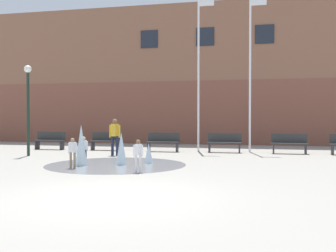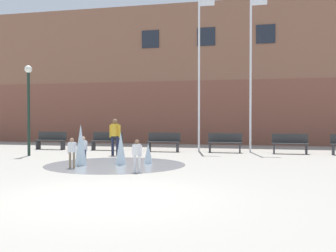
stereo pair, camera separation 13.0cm
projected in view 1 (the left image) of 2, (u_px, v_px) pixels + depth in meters
ground_plane at (111, 196)px, 8.18m from camera, size 100.00×100.00×0.00m
library_building at (210, 78)px, 26.77m from camera, size 36.00×6.05×8.70m
splash_fountain at (108, 152)px, 13.61m from camera, size 4.88×4.88×1.41m
park_bench_far_left at (50, 140)px, 20.27m from camera, size 1.60×0.44×0.91m
park_bench_left_of_flagpoles at (106, 141)px, 19.77m from camera, size 1.60×0.44×0.91m
park_bench_under_left_flagpole at (163, 142)px, 18.97m from camera, size 1.60×0.44×0.91m
park_bench_center at (224, 142)px, 18.51m from camera, size 1.60×0.44×0.91m
park_bench_under_right_flagpole at (289, 143)px, 17.86m from camera, size 1.60×0.44×0.91m
adult_near_bench at (115, 134)px, 17.00m from camera, size 0.50×0.37×1.59m
child_running at (73, 151)px, 12.70m from camera, size 0.31×0.19×0.99m
child_in_fountain at (84, 148)px, 13.65m from camera, size 0.31×0.21×0.99m
child_with_pink_shirt at (138, 153)px, 11.73m from camera, size 0.31×0.24×0.99m
flagpole_left at (199, 65)px, 19.16m from camera, size 0.80×0.10×7.92m
flagpole_right at (251, 65)px, 18.64m from camera, size 0.80×0.10×7.80m
lamp_post_left_lane at (28, 97)px, 16.82m from camera, size 0.32×0.32×3.89m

